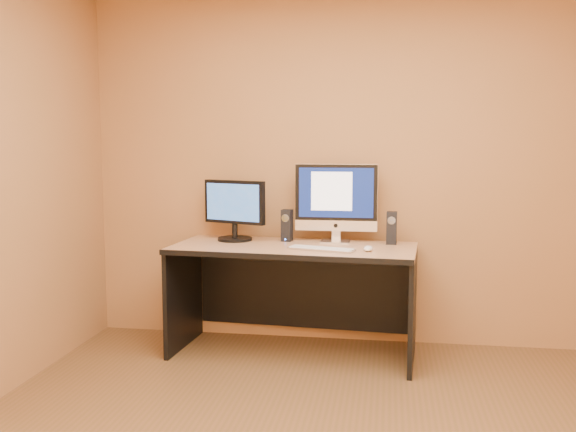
{
  "coord_description": "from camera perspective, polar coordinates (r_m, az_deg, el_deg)",
  "views": [
    {
      "loc": [
        0.23,
        -2.76,
        1.51
      ],
      "look_at": [
        -0.44,
        1.49,
        1.0
      ],
      "focal_mm": 40.0,
      "sensor_mm": 36.0,
      "label": 1
    }
  ],
  "objects": [
    {
      "name": "keyboard",
      "position": [
        4.29,
        2.97,
        -2.93
      ],
      "size": [
        0.47,
        0.23,
        0.02
      ],
      "primitive_type": "cube",
      "rotation": [
        0.0,
        0.0,
        -0.26
      ],
      "color": "#BBBBBF",
      "rests_on": "desk"
    },
    {
      "name": "speaker_right",
      "position": [
        4.58,
        9.19,
        -1.05
      ],
      "size": [
        0.07,
        0.08,
        0.23
      ],
      "primitive_type": null,
      "rotation": [
        0.0,
        0.0,
        -0.04
      ],
      "color": "black",
      "rests_on": "desk"
    },
    {
      "name": "second_monitor",
      "position": [
        4.7,
        -4.77,
        0.48
      ],
      "size": [
        0.56,
        0.41,
        0.44
      ],
      "primitive_type": null,
      "rotation": [
        0.0,
        0.0,
        -0.34
      ],
      "color": "black",
      "rests_on": "desk"
    },
    {
      "name": "imac",
      "position": [
        4.61,
        4.27,
        1.23
      ],
      "size": [
        0.6,
        0.22,
        0.58
      ],
      "primitive_type": null,
      "rotation": [
        0.0,
        0.0,
        -0.0
      ],
      "color": "silver",
      "rests_on": "desk"
    },
    {
      "name": "cable_b",
      "position": [
        4.78,
        3.71,
        -2.02
      ],
      "size": [
        0.07,
        0.18,
        0.01
      ],
      "primitive_type": "cylinder",
      "rotation": [
        1.57,
        0.0,
        -0.32
      ],
      "color": "black",
      "rests_on": "desk"
    },
    {
      "name": "desk",
      "position": [
        4.54,
        0.48,
        -7.51
      ],
      "size": [
        1.73,
        0.85,
        0.78
      ],
      "primitive_type": null,
      "rotation": [
        0.0,
        0.0,
        -0.07
      ],
      "color": "tan",
      "rests_on": "ground"
    },
    {
      "name": "mouse",
      "position": [
        4.28,
        7.14,
        -2.87
      ],
      "size": [
        0.07,
        0.11,
        0.04
      ],
      "primitive_type": "ellipsoid",
      "rotation": [
        0.0,
        0.0,
        -0.1
      ],
      "color": "white",
      "rests_on": "desk"
    },
    {
      "name": "speaker_left",
      "position": [
        4.66,
        -0.09,
        -0.84
      ],
      "size": [
        0.08,
        0.09,
        0.23
      ],
      "primitive_type": null,
      "rotation": [
        0.0,
        0.0,
        -0.15
      ],
      "color": "black",
      "rests_on": "desk"
    },
    {
      "name": "walls",
      "position": [
        2.78,
        4.1,
        2.45
      ],
      "size": [
        4.0,
        4.0,
        2.6
      ],
      "primitive_type": null,
      "color": "#9E6A3F",
      "rests_on": "ground"
    },
    {
      "name": "cable_a",
      "position": [
        4.7,
        4.54,
        -2.16
      ],
      "size": [
        0.1,
        0.22,
        0.01
      ],
      "primitive_type": "cylinder",
      "rotation": [
        1.57,
        0.0,
        0.4
      ],
      "color": "black",
      "rests_on": "desk"
    }
  ]
}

